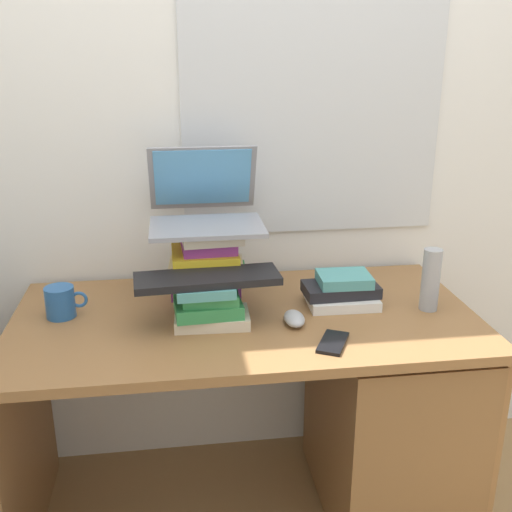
# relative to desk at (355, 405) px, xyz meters

# --- Properties ---
(ground_plane) EXTENTS (6.00, 6.00, 0.00)m
(ground_plane) POSITION_rel_desk_xyz_m (-0.36, 0.03, -0.40)
(ground_plane) COLOR #9E7A4C
(wall_back) EXTENTS (6.00, 0.06, 2.60)m
(wall_back) POSITION_rel_desk_xyz_m (-0.36, 0.43, 0.90)
(wall_back) COLOR white
(wall_back) RESTS_ON ground
(desk) EXTENTS (1.42, 0.72, 0.74)m
(desk) POSITION_rel_desk_xyz_m (0.00, 0.00, 0.00)
(desk) COLOR olive
(desk) RESTS_ON ground
(book_stack_tall) EXTENTS (0.25, 0.21, 0.25)m
(book_stack_tall) POSITION_rel_desk_xyz_m (-0.46, 0.14, 0.47)
(book_stack_tall) COLOR white
(book_stack_tall) RESTS_ON desk
(book_stack_keyboard_riser) EXTENTS (0.22, 0.17, 0.13)m
(book_stack_keyboard_riser) POSITION_rel_desk_xyz_m (-0.47, -0.02, 0.40)
(book_stack_keyboard_riser) COLOR beige
(book_stack_keyboard_riser) RESTS_ON desk
(book_stack_side) EXTENTS (0.24, 0.17, 0.10)m
(book_stack_side) POSITION_rel_desk_xyz_m (-0.04, 0.07, 0.38)
(book_stack_side) COLOR white
(book_stack_side) RESTS_ON desk
(laptop) EXTENTS (0.35, 0.35, 0.24)m
(laptop) POSITION_rel_desk_xyz_m (-0.46, 0.21, 0.64)
(laptop) COLOR gray
(laptop) RESTS_ON book_stack_tall
(keyboard) EXTENTS (0.43, 0.17, 0.02)m
(keyboard) POSITION_rel_desk_xyz_m (-0.48, -0.02, 0.48)
(keyboard) COLOR black
(keyboard) RESTS_ON book_stack_keyboard_riser
(computer_mouse) EXTENTS (0.06, 0.10, 0.04)m
(computer_mouse) POSITION_rel_desk_xyz_m (-0.22, -0.06, 0.35)
(computer_mouse) COLOR #A5A8AD
(computer_mouse) RESTS_ON desk
(mug) EXTENTS (0.13, 0.09, 0.10)m
(mug) POSITION_rel_desk_xyz_m (-0.91, 0.09, 0.38)
(mug) COLOR #265999
(mug) RESTS_ON desk
(water_bottle) EXTENTS (0.06, 0.06, 0.20)m
(water_bottle) POSITION_rel_desk_xyz_m (0.21, -0.01, 0.43)
(water_bottle) COLOR #999EA5
(water_bottle) RESTS_ON desk
(cell_phone) EXTENTS (0.12, 0.15, 0.01)m
(cell_phone) POSITION_rel_desk_xyz_m (-0.14, -0.20, 0.34)
(cell_phone) COLOR black
(cell_phone) RESTS_ON desk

